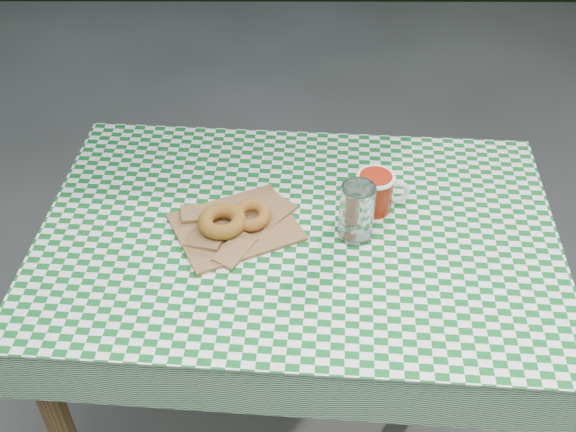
# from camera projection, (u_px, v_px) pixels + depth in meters

# --- Properties ---
(ground) EXTENTS (60.00, 60.00, 0.00)m
(ground) POSITION_uv_depth(u_px,v_px,m) (243.00, 372.00, 2.26)
(ground) COLOR #4B4B46
(ground) RESTS_ON ground
(table) EXTENTS (1.27, 0.90, 0.75)m
(table) POSITION_uv_depth(u_px,v_px,m) (297.00, 332.00, 1.91)
(table) COLOR #50341B
(table) RESTS_ON ground
(tablecloth) EXTENTS (1.29, 0.92, 0.01)m
(tablecloth) POSITION_uv_depth(u_px,v_px,m) (298.00, 231.00, 1.66)
(tablecloth) COLOR #0E5C20
(tablecloth) RESTS_ON table
(paper_bag) EXTENTS (0.35, 0.32, 0.01)m
(paper_bag) POSITION_uv_depth(u_px,v_px,m) (236.00, 226.00, 1.66)
(paper_bag) COLOR olive
(paper_bag) RESTS_ON tablecloth
(bagel_front) EXTENTS (0.14, 0.14, 0.04)m
(bagel_front) POSITION_uv_depth(u_px,v_px,m) (222.00, 221.00, 1.63)
(bagel_front) COLOR brown
(bagel_front) RESTS_ON paper_bag
(bagel_back) EXTENTS (0.13, 0.13, 0.03)m
(bagel_back) POSITION_uv_depth(u_px,v_px,m) (251.00, 215.00, 1.65)
(bagel_back) COLOR #9F6320
(bagel_back) RESTS_ON paper_bag
(coffee_mug) EXTENTS (0.19, 0.19, 0.10)m
(coffee_mug) POSITION_uv_depth(u_px,v_px,m) (374.00, 192.00, 1.69)
(coffee_mug) COLOR maroon
(coffee_mug) RESTS_ON tablecloth
(drinking_glass) EXTENTS (0.10, 0.10, 0.15)m
(drinking_glass) POSITION_uv_depth(u_px,v_px,m) (357.00, 212.00, 1.60)
(drinking_glass) COLOR white
(drinking_glass) RESTS_ON tablecloth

